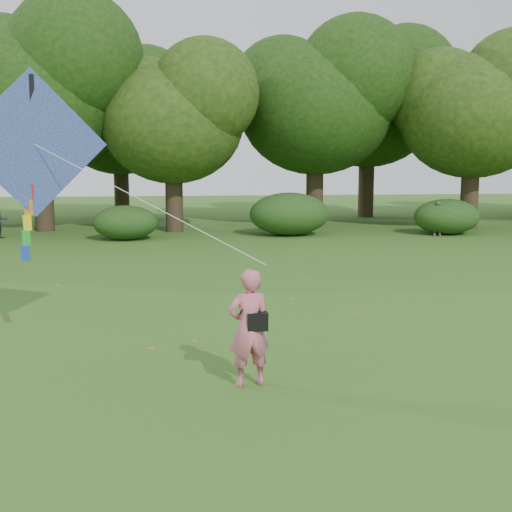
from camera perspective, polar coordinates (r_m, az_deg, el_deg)
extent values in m
plane|color=#265114|center=(10.41, 3.56, -9.79)|extent=(100.00, 100.00, 0.00)
imported|color=#CC6075|center=(9.32, -0.65, -6.41)|extent=(0.71, 0.55, 1.73)
imported|color=gray|center=(28.92, 15.82, 3.22)|extent=(0.96, 0.66, 1.52)
cube|color=black|center=(9.28, 0.11, -5.81)|extent=(0.30, 0.20, 0.26)
cylinder|color=black|center=(9.18, -0.63, -3.82)|extent=(0.33, 0.14, 0.47)
cube|color=#2857B0|center=(11.43, -19.21, 9.41)|extent=(2.33, 0.86, 2.45)
cube|color=black|center=(11.46, -19.18, 9.41)|extent=(0.17, 0.25, 2.24)
cylinder|color=white|center=(10.08, -10.22, 4.96)|extent=(3.62, 2.28, 1.76)
cube|color=red|center=(11.48, -19.49, 5.39)|extent=(0.14, 0.06, 0.26)
cube|color=orange|center=(11.50, -19.57, 4.09)|extent=(0.14, 0.06, 0.26)
cube|color=yellow|center=(11.53, -19.65, 2.80)|extent=(0.14, 0.06, 0.26)
cube|color=green|center=(11.56, -19.73, 1.51)|extent=(0.14, 0.06, 0.26)
cube|color=blue|center=(11.60, -19.81, 0.23)|extent=(0.14, 0.06, 0.26)
cylinder|color=#3A2D1E|center=(31.36, -18.37, 5.64)|extent=(0.88, 0.88, 3.85)
ellipsoid|color=#1E3F11|center=(31.45, -18.74, 13.16)|extent=(8.00, 8.00, 6.80)
cylinder|color=#3A2D1E|center=(29.77, -7.29, 5.19)|extent=(0.80, 0.80, 3.15)
ellipsoid|color=#1E3F11|center=(29.76, -7.41, 11.62)|extent=(6.40, 6.40, 5.44)
cylinder|color=#3A2D1E|center=(32.47, 5.23, 5.96)|extent=(0.86, 0.86, 3.67)
ellipsoid|color=#1E3F11|center=(32.54, 5.33, 12.89)|extent=(7.60, 7.60, 6.46)
cylinder|color=#3A2D1E|center=(32.36, 18.45, 5.34)|extent=(0.83, 0.83, 3.43)
ellipsoid|color=#1E3F11|center=(32.39, 18.76, 11.68)|extent=(6.80, 6.80, 5.78)
cylinder|color=#3A2D1E|center=(37.38, -11.87, 6.02)|extent=(0.84, 0.84, 3.50)
ellipsoid|color=#1E3F11|center=(37.41, -12.04, 11.65)|extent=(7.00, 7.00, 5.95)
cylinder|color=#3A2D1E|center=(37.82, 9.77, 6.50)|extent=(0.90, 0.90, 4.02)
ellipsoid|color=#1E3F11|center=(37.91, 9.93, 12.79)|extent=(7.80, 7.80, 6.63)
ellipsoid|color=#264919|center=(27.03, -11.53, 2.92)|extent=(2.66, 2.09, 1.42)
ellipsoid|color=#264919|center=(28.13, 2.97, 3.76)|extent=(3.50, 2.75, 1.88)
ellipsoid|color=#264919|center=(29.69, 16.60, 3.38)|extent=(2.94, 2.31, 1.58)
cube|color=olive|center=(17.76, 4.29, -2.09)|extent=(0.14, 0.13, 0.01)
cube|color=olive|center=(14.34, -20.98, -5.21)|extent=(0.13, 0.09, 0.01)
cube|color=olive|center=(14.09, 8.90, -4.98)|extent=(0.10, 0.13, 0.01)
cube|color=olive|center=(22.38, 9.03, 0.03)|extent=(0.13, 0.09, 0.01)
cube|color=olive|center=(11.83, -5.50, -7.53)|extent=(0.14, 0.14, 0.01)
cube|color=olive|center=(19.90, 2.05, -0.92)|extent=(0.08, 0.12, 0.01)
cube|color=olive|center=(11.50, -9.33, -8.09)|extent=(0.13, 0.14, 0.01)
cube|color=olive|center=(15.29, 3.28, -3.82)|extent=(0.13, 0.14, 0.01)
cube|color=olive|center=(17.74, -17.19, -2.46)|extent=(0.09, 0.13, 0.01)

